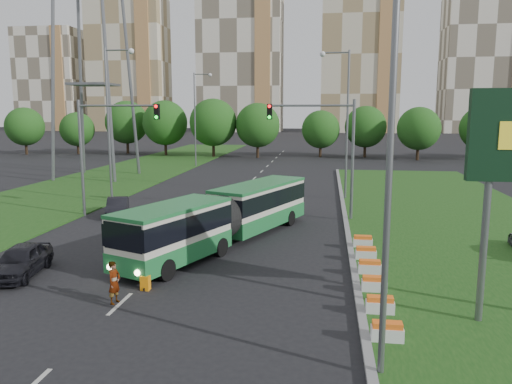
# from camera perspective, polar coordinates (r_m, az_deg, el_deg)

# --- Properties ---
(ground) EXTENTS (360.00, 360.00, 0.00)m
(ground) POSITION_cam_1_polar(r_m,az_deg,el_deg) (24.74, -3.25, -7.85)
(ground) COLOR black
(ground) RESTS_ON ground
(grass_median) EXTENTS (14.00, 60.00, 0.15)m
(grass_median) POSITION_cam_1_polar(r_m,az_deg,el_deg) (33.06, 22.46, -4.01)
(grass_median) COLOR #194513
(grass_median) RESTS_ON ground
(median_kerb) EXTENTS (0.30, 60.00, 0.18)m
(median_kerb) POSITION_cam_1_polar(r_m,az_deg,el_deg) (32.02, 10.31, -3.83)
(median_kerb) COLOR gray
(median_kerb) RESTS_ON ground
(left_verge) EXTENTS (12.00, 110.00, 0.10)m
(left_verge) POSITION_cam_1_polar(r_m,az_deg,el_deg) (53.73, -17.01, 1.17)
(left_verge) COLOR #194513
(left_verge) RESTS_ON ground
(lane_markings) EXTENTS (0.20, 100.00, 0.01)m
(lane_markings) POSITION_cam_1_polar(r_m,az_deg,el_deg) (44.45, -2.02, -0.12)
(lane_markings) COLOR #ACACA5
(lane_markings) RESTS_ON ground
(flower_planters) EXTENTS (1.10, 11.50, 0.60)m
(flower_planters) POSITION_cam_1_polar(r_m,az_deg,el_deg) (21.87, 13.10, -9.18)
(flower_planters) COLOR silver
(flower_planters) RESTS_ON grass_median
(traffic_mast_median) EXTENTS (5.76, 0.32, 8.00)m
(traffic_mast_median) POSITION_cam_1_polar(r_m,az_deg,el_deg) (33.23, 8.25, 5.87)
(traffic_mast_median) COLOR slate
(traffic_mast_median) RESTS_ON ground
(traffic_mast_left) EXTENTS (5.76, 0.32, 8.00)m
(traffic_mast_left) POSITION_cam_1_polar(r_m,az_deg,el_deg) (35.57, -17.10, 5.78)
(traffic_mast_left) COLOR slate
(traffic_mast_left) RESTS_ON ground
(street_lamps) EXTENTS (36.00, 60.00, 12.00)m
(street_lamps) POSITION_cam_1_polar(r_m,az_deg,el_deg) (34.07, -5.03, 7.11)
(street_lamps) COLOR slate
(street_lamps) RESTS_ON ground
(tree_line) EXTENTS (120.00, 8.00, 9.00)m
(tree_line) POSITION_cam_1_polar(r_m,az_deg,el_deg) (78.40, 12.02, 7.09)
(tree_line) COLOR #184612
(tree_line) RESTS_ON ground
(apartment_tower_west) EXTENTS (26.00, 15.00, 48.00)m
(apartment_tower_west) POSITION_cam_1_polar(r_m,az_deg,el_deg) (187.40, -14.27, 14.17)
(apartment_tower_west) COLOR beige
(apartment_tower_west) RESTS_ON ground
(apartment_tower_cwest) EXTENTS (28.00, 15.00, 52.00)m
(apartment_tower_cwest) POSITION_cam_1_polar(r_m,az_deg,el_deg) (176.68, -1.74, 15.41)
(apartment_tower_cwest) COLOR silver
(apartment_tower_cwest) RESTS_ON ground
(apartment_tower_ceast) EXTENTS (25.00, 15.00, 50.00)m
(apartment_tower_ceast) POSITION_cam_1_polar(r_m,az_deg,el_deg) (174.38, 11.79, 14.98)
(apartment_tower_ceast) COLOR beige
(apartment_tower_ceast) RESTS_ON ground
(apartment_tower_east) EXTENTS (27.00, 15.00, 47.00)m
(apartment_tower_east) POSITION_cam_1_polar(r_m,az_deg,el_deg) (181.06, 24.88, 13.63)
(apartment_tower_east) COLOR silver
(apartment_tower_east) RESTS_ON ground
(midrise_west) EXTENTS (22.00, 14.00, 36.00)m
(midrise_west) POSITION_cam_1_polar(r_m,az_deg,el_deg) (200.09, -22.35, 11.72)
(midrise_west) COLOR silver
(midrise_west) RESTS_ON ground
(articulated_bus) EXTENTS (2.40, 15.39, 2.53)m
(articulated_bus) POSITION_cam_1_polar(r_m,az_deg,el_deg) (27.48, -4.02, -2.77)
(articulated_bus) COLOR beige
(articulated_bus) RESTS_ON ground
(car_left_near) EXTENTS (2.29, 4.32, 1.40)m
(car_left_near) POSITION_cam_1_polar(r_m,az_deg,el_deg) (24.72, -25.29, -7.08)
(car_left_near) COLOR black
(car_left_near) RESTS_ON ground
(car_left_far) EXTENTS (2.53, 4.10, 1.28)m
(car_left_far) POSITION_cam_1_polar(r_m,az_deg,el_deg) (36.14, -15.55, -1.64)
(car_left_far) COLOR black
(car_left_far) RESTS_ON ground
(pedestrian) EXTENTS (0.52, 0.68, 1.66)m
(pedestrian) POSITION_cam_1_polar(r_m,az_deg,el_deg) (20.02, -15.90, -9.91)
(pedestrian) COLOR gray
(pedestrian) RESTS_ON ground
(shopping_trolley) EXTENTS (0.36, 0.38, 0.61)m
(shopping_trolley) POSITION_cam_1_polar(r_m,az_deg,el_deg) (21.27, -12.53, -10.11)
(shopping_trolley) COLOR orange
(shopping_trolley) RESTS_ON ground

